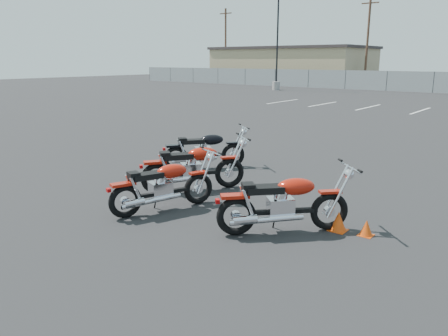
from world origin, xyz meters
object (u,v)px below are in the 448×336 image
Objects in this scene: motorcycle_front_red at (193,167)px; motorcycle_rear_red at (283,203)px; motorcycle_second_black at (205,150)px; motorcycle_third_red at (163,186)px.

motorcycle_rear_red is (2.80, -0.87, -0.02)m from motorcycle_front_red.
motorcycle_front_red is 1.10× the size of motorcycle_rear_red.
motorcycle_front_red is at bearing 162.75° from motorcycle_rear_red.
motorcycle_second_black is 3.38m from motorcycle_third_red.
motorcycle_second_black is at bearing 147.12° from motorcycle_rear_red.
motorcycle_second_black is 1.03× the size of motorcycle_rear_red.
motorcycle_rear_red is at bearing 11.25° from motorcycle_third_red.
motorcycle_rear_red is at bearing -17.25° from motorcycle_front_red.
motorcycle_third_red is at bearing -71.86° from motorcycle_front_red.
motorcycle_rear_red is (3.91, -2.53, 0.01)m from motorcycle_second_black.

